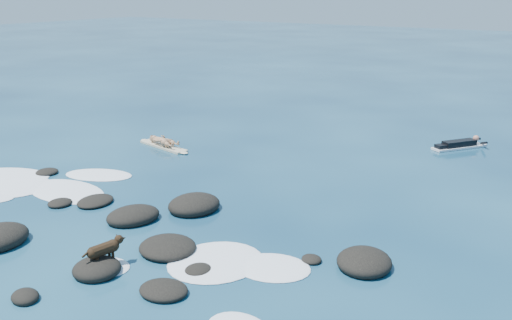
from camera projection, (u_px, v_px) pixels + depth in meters
The scene contains 6 objects.
ground at pixel (137, 219), 15.77m from camera, with size 160.00×160.00×0.00m, color #0A2642.
reef_rocks at pixel (89, 235), 14.44m from camera, with size 13.11×8.10×0.60m.
breaking_foam at pixel (69, 208), 16.49m from camera, with size 14.44×7.72×0.12m.
standing_surfer_rig at pixel (163, 131), 22.56m from camera, with size 3.01×1.03×1.72m.
paddling_surfer_rig at pixel (460, 145), 22.60m from camera, with size 1.88×2.31×0.45m.
dog at pixel (105, 249), 12.86m from camera, with size 0.42×1.14×0.73m.
Camera 1 is at (10.74, -10.45, 6.15)m, focal length 40.00 mm.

